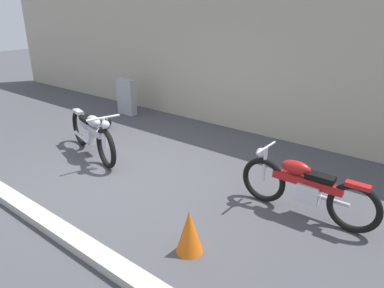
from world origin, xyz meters
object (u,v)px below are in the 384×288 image
at_px(stone_marker, 127,97).
at_px(motorcycle_red, 305,187).
at_px(motorcycle_silver, 92,133).
at_px(helmet, 106,123).
at_px(traffic_cone, 189,232).

bearing_deg(stone_marker, motorcycle_red, -17.89).
distance_m(motorcycle_silver, motorcycle_red, 4.01).
bearing_deg(helmet, traffic_cone, -27.47).
bearing_deg(helmet, motorcycle_red, -7.73).
bearing_deg(traffic_cone, stone_marker, 145.19).
bearing_deg(traffic_cone, motorcycle_silver, 161.56).
distance_m(helmet, motorcycle_silver, 1.70).
xyz_separation_m(stone_marker, traffic_cone, (4.91, -3.41, -0.19)).
relative_size(stone_marker, traffic_cone, 1.70).
relative_size(helmet, traffic_cone, 0.49).
bearing_deg(helmet, stone_marker, 113.95).
distance_m(helmet, motorcycle_red, 5.18).
xyz_separation_m(traffic_cone, motorcycle_silver, (-3.27, 1.09, 0.18)).
bearing_deg(motorcycle_silver, traffic_cone, -2.29).
relative_size(helmet, motorcycle_silver, 0.13).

